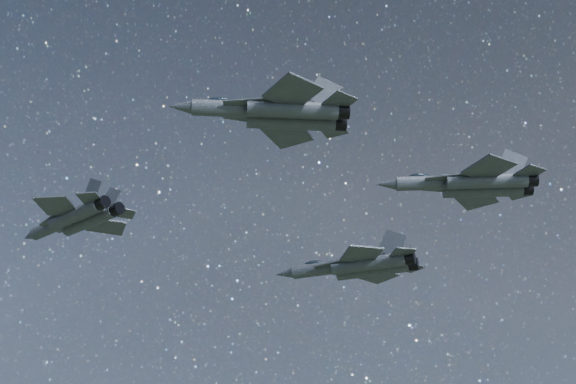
# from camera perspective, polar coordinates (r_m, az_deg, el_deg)

# --- Properties ---
(jet_lead) EXTENTS (16.19, 10.68, 4.14)m
(jet_lead) POSITION_cam_1_polar(r_m,az_deg,el_deg) (75.44, -17.55, -2.15)
(jet_lead) COLOR #373D45
(jet_left) EXTENTS (19.18, 13.48, 4.84)m
(jet_left) POSITION_cam_1_polar(r_m,az_deg,el_deg) (84.77, 6.00, -6.24)
(jet_left) COLOR #373D45
(jet_right) EXTENTS (16.16, 10.81, 4.09)m
(jet_right) POSITION_cam_1_polar(r_m,az_deg,el_deg) (58.11, -0.93, 6.74)
(jet_right) COLOR #373D45
(jet_slot) EXTENTS (16.80, 11.53, 4.22)m
(jet_slot) POSITION_cam_1_polar(r_m,az_deg,el_deg) (70.46, 15.23, 0.68)
(jet_slot) COLOR #373D45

